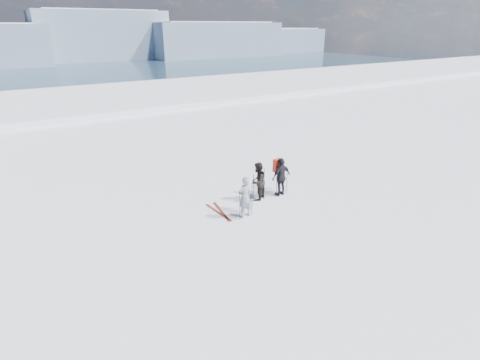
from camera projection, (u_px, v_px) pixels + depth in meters
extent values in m
plane|color=white|center=(77.00, 174.00, 65.65)|extent=(220.00, 208.01, 71.62)
cube|color=white|center=(115.00, 165.00, 37.96)|extent=(180.00, 16.00, 14.00)
plane|color=#223A4E|center=(15.00, 85.00, 250.44)|extent=(820.00, 820.00, 0.00)
cube|color=slate|center=(100.00, 35.00, 430.49)|extent=(140.00, 80.00, 52.00)
cube|color=white|center=(97.00, 14.00, 421.69)|extent=(119.00, 70.00, 8.00)
cube|color=slate|center=(212.00, 40.00, 473.15)|extent=(160.00, 80.00, 40.00)
cube|color=white|center=(211.00, 25.00, 466.65)|extent=(136.00, 70.00, 8.00)
cube|color=slate|center=(273.00, 40.00, 557.09)|extent=(130.00, 80.00, 32.00)
cube|color=white|center=(274.00, 31.00, 552.12)|extent=(110.50, 70.00, 8.00)
imported|color=gray|center=(245.00, 197.00, 13.61)|extent=(0.63, 0.46, 1.60)
imported|color=black|center=(258.00, 181.00, 15.00)|extent=(0.96, 0.90, 1.58)
imported|color=black|center=(281.00, 177.00, 15.39)|extent=(0.99, 0.50, 1.63)
cube|color=red|center=(278.00, 150.00, 15.15)|extent=(0.37, 0.23, 0.54)
cylinder|color=black|center=(240.00, 206.00, 13.46)|extent=(0.02, 0.02, 1.13)
cylinder|color=black|center=(252.00, 199.00, 13.77)|extent=(0.02, 0.02, 1.34)
cylinder|color=black|center=(253.00, 188.00, 14.86)|extent=(0.02, 0.02, 1.18)
cylinder|color=black|center=(264.00, 184.00, 15.06)|extent=(0.02, 0.02, 1.35)
cylinder|color=black|center=(277.00, 184.00, 15.30)|extent=(0.02, 0.02, 1.15)
cylinder|color=black|center=(287.00, 181.00, 15.49)|extent=(0.02, 0.02, 1.23)
cube|color=black|center=(218.00, 212.00, 14.19)|extent=(0.23, 1.70, 0.03)
cube|color=black|center=(222.00, 211.00, 14.26)|extent=(0.37, 1.69, 0.03)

